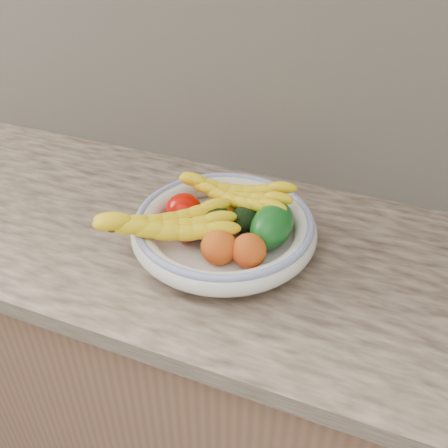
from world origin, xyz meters
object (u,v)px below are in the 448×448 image
at_px(fruit_bowl, 224,228).
at_px(banana_bunch_back, 234,197).
at_px(banana_bunch_front, 167,228).
at_px(green_mango, 272,225).

distance_m(fruit_bowl, banana_bunch_back, 0.08).
bearing_deg(fruit_bowl, banana_bunch_front, -136.62).
bearing_deg(green_mango, banana_bunch_back, 156.12).
xyz_separation_m(fruit_bowl, green_mango, (0.10, 0.01, 0.03)).
relative_size(green_mango, banana_bunch_back, 0.47).
xyz_separation_m(green_mango, banana_bunch_back, (-0.10, 0.05, 0.01)).
relative_size(banana_bunch_back, banana_bunch_front, 0.91).
relative_size(fruit_bowl, banana_bunch_back, 1.44).
xyz_separation_m(fruit_bowl, banana_bunch_back, (-0.00, 0.07, 0.04)).
distance_m(fruit_bowl, green_mango, 0.10).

